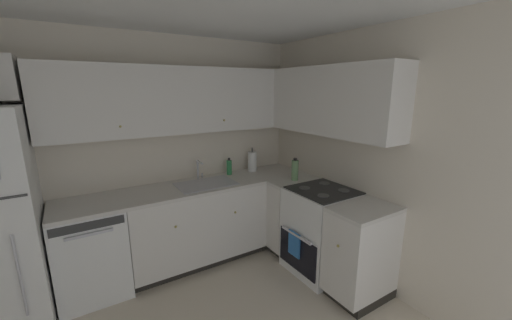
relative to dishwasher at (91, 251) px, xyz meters
name	(u,v)px	position (x,y,z in m)	size (l,w,h in m)	color
wall_back	(143,154)	(0.60, 0.33, 0.80)	(3.66, 0.05, 2.46)	beige
wall_right	(393,166)	(2.40, -1.40, 0.80)	(0.05, 3.50, 2.46)	beige
dishwasher	(91,251)	(0.00, 0.00, 0.00)	(0.60, 0.63, 0.86)	white
lower_cabinets_back	(197,224)	(1.04, 0.00, 0.00)	(1.47, 0.62, 0.86)	silver
countertop_back	(195,187)	(1.04, 0.00, 0.45)	(2.68, 0.60, 0.04)	beige
lower_cabinets_right	(331,238)	(2.08, -1.02, 0.00)	(0.62, 1.29, 0.86)	silver
countertop_right	(334,197)	(2.08, -1.02, 0.45)	(0.60, 1.29, 0.03)	beige
oven_range	(322,230)	(2.10, -0.87, 0.02)	(0.68, 0.62, 1.04)	white
upper_cabinets_back	(170,100)	(0.88, 0.14, 1.36)	(2.36, 0.34, 0.67)	silver
upper_cabinets_right	(320,100)	(2.22, -0.62, 1.36)	(0.32, 1.84, 0.67)	silver
sink	(206,188)	(1.16, -0.03, 0.42)	(0.62, 0.40, 0.10)	#B7B7BC
faucet	(199,168)	(1.16, 0.18, 0.60)	(0.07, 0.16, 0.22)	silver
soap_bottle	(229,167)	(1.55, 0.18, 0.55)	(0.06, 0.06, 0.20)	#338C4C
paper_towel_roll	(252,161)	(1.87, 0.16, 0.59)	(0.11, 0.11, 0.31)	white
oil_bottle	(295,170)	(2.08, -0.42, 0.58)	(0.08, 0.08, 0.25)	#729E66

